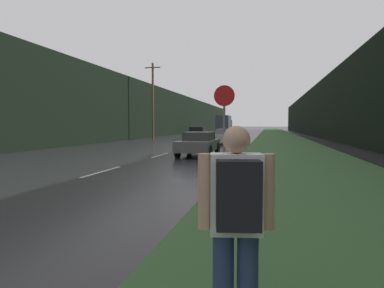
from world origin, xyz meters
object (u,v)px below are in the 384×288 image
object	(u,v)px
car_passing_near	(199,144)
car_oncoming	(198,133)
hitchhiker_with_backpack	(236,220)
delivery_truck	(224,124)
car_passing_far	(226,136)
stop_sign	(224,124)

from	to	relation	value
car_passing_near	car_oncoming	distance (m)	21.71
hitchhiker_with_backpack	delivery_truck	distance (m)	62.37
hitchhiker_with_backpack	car_passing_near	size ratio (longest dim) A/B	0.40
delivery_truck	car_passing_near	bearing A→B (deg)	-84.50
car_oncoming	hitchhiker_with_backpack	bearing A→B (deg)	-77.93
delivery_truck	car_passing_far	bearing A→B (deg)	-82.52
hitchhiker_with_backpack	delivery_truck	bearing A→B (deg)	87.25
car_passing_near	delivery_truck	world-z (taller)	delivery_truck
car_passing_far	car_oncoming	xyz separation A→B (m)	(-4.43, 8.97, 0.06)
car_oncoming	car_passing_near	bearing A→B (deg)	-78.23
stop_sign	car_oncoming	size ratio (longest dim) A/B	0.69
car_passing_far	delivery_truck	world-z (taller)	delivery_truck
car_passing_far	delivery_truck	size ratio (longest dim) A/B	0.61
car_passing_far	hitchhiker_with_backpack	bearing A→B (deg)	97.11
car_passing_near	delivery_truck	bearing A→B (deg)	-84.50
car_oncoming	delivery_truck	size ratio (longest dim) A/B	0.58
car_passing_near	car_passing_far	bearing A→B (deg)	-90.00
hitchhiker_with_backpack	delivery_truck	xyz separation A→B (m)	(-7.93, 61.86, 0.79)
car_passing_near	car_oncoming	world-z (taller)	car_oncoming
car_passing_near	car_passing_far	size ratio (longest dim) A/B	0.97
stop_sign	car_oncoming	xyz separation A→B (m)	(-6.86, 29.41, -1.01)
car_passing_far	car_oncoming	distance (m)	10.00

